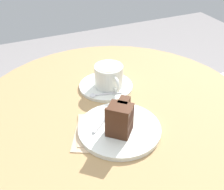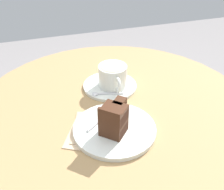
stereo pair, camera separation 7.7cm
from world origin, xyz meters
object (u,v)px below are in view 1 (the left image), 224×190
(coffee_cup, at_px, (109,76))
(napkin, at_px, (102,131))
(teaspoon, at_px, (102,94))
(cake_slice, at_px, (120,119))
(saucer, at_px, (106,86))
(cake_plate, at_px, (119,129))
(fork, at_px, (108,114))

(coffee_cup, xyz_separation_m, napkin, (0.18, -0.09, -0.04))
(coffee_cup, relative_size, teaspoon, 1.26)
(teaspoon, distance_m, cake_slice, 0.17)
(saucer, xyz_separation_m, coffee_cup, (0.01, 0.01, 0.04))
(cake_plate, relative_size, fork, 1.91)
(coffee_cup, bearing_deg, saucer, -146.70)
(coffee_cup, bearing_deg, teaspoon, -48.06)
(saucer, xyz_separation_m, teaspoon, (0.05, -0.03, 0.01))
(teaspoon, bearing_deg, saucer, -111.86)
(coffee_cup, distance_m, napkin, 0.20)
(saucer, distance_m, cake_plate, 0.20)
(saucer, distance_m, coffee_cup, 0.04)
(teaspoon, height_order, cake_plate, teaspoon)
(cake_plate, bearing_deg, coffee_cup, 164.31)
(coffee_cup, xyz_separation_m, cake_plate, (0.19, -0.05, -0.04))
(coffee_cup, distance_m, cake_plate, 0.20)
(saucer, relative_size, fork, 1.51)
(coffee_cup, xyz_separation_m, cake_slice, (0.20, -0.06, 0.01))
(cake_plate, distance_m, napkin, 0.04)
(saucer, relative_size, cake_plate, 0.79)
(fork, bearing_deg, saucer, 29.45)
(cake_plate, relative_size, cake_slice, 2.44)
(cake_slice, xyz_separation_m, napkin, (-0.03, -0.04, -0.05))
(coffee_cup, xyz_separation_m, fork, (0.13, -0.06, -0.03))
(cake_slice, bearing_deg, teaspoon, 173.78)
(cake_slice, height_order, fork, cake_slice)
(fork, relative_size, napkin, 0.59)
(cake_slice, relative_size, napkin, 0.46)
(teaspoon, relative_size, cake_slice, 1.09)
(saucer, bearing_deg, napkin, -25.55)
(cake_slice, distance_m, fork, 0.08)
(cake_plate, height_order, fork, fork)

